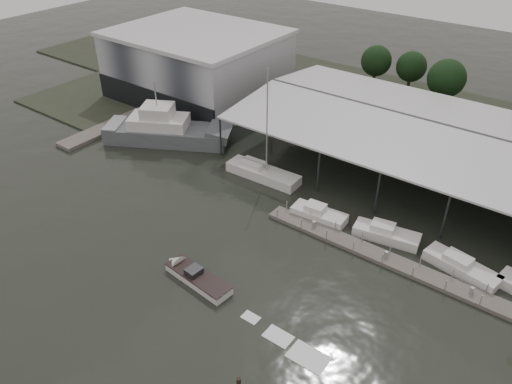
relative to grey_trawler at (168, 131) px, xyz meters
The scene contains 13 objects.
ground 25.45m from the grey_trawler, 36.73° to the right, with size 200.00×200.00×0.00m, color black.
land_strip_far 33.70m from the grey_trawler, 52.79° to the left, with size 140.00×30.00×0.30m.
land_strip_west 24.64m from the grey_trawler, 142.99° to the left, with size 20.00×40.00×0.30m.
storage_warehouse 17.02m from the grey_trawler, 117.38° to the left, with size 24.50×20.50×10.50m.
covered_boat_shed 39.75m from the grey_trawler, 18.92° to the left, with size 58.24×24.00×6.96m.
trawler_dock 9.81m from the grey_trawler, behind, with size 3.00×18.00×0.50m.
floating_dock 35.76m from the grey_trawler, ahead, with size 28.00×2.00×1.40m.
grey_trawler is the anchor object (origin of this frame).
white_sailboat 15.94m from the grey_trawler, ahead, with size 9.45×2.92×14.01m.
speedboat_underway 28.03m from the grey_trawler, 40.13° to the right, with size 18.56×3.75×2.00m.
moored_cruiser_0 25.98m from the grey_trawler, ahead, with size 6.05×2.65×1.70m.
moored_cruiser_1 33.01m from the grey_trawler, ahead, with size 6.83×3.32×1.70m.
moored_cruiser_2 40.68m from the grey_trawler, ahead, with size 7.25×3.49×1.70m.
Camera 1 is at (25.88, -26.54, 31.63)m, focal length 35.00 mm.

